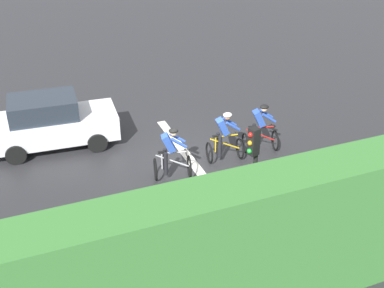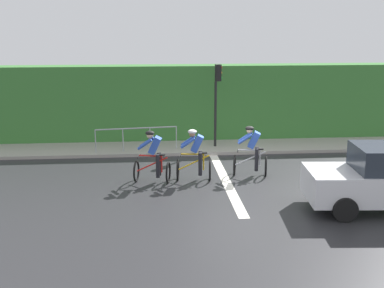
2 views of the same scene
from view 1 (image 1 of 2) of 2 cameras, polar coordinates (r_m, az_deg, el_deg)
name	(u,v)px [view 1 (image 1 of 2)]	position (r m, az deg, el deg)	size (l,w,h in m)	color
ground_plane	(191,170)	(15.35, -0.07, -2.99)	(80.00, 80.00, 0.00)	#28282B
sidewalk_kerb	(327,236)	(13.18, 15.29, -10.13)	(2.80, 23.75, 0.12)	#9E998E
stone_wall_low	(351,254)	(12.57, 17.78, -11.94)	(0.44, 23.75, 0.41)	gray
hedge_wall	(369,214)	(11.56, 19.73, -7.59)	(1.10, 23.75, 3.19)	#387533
road_marking_stop_line	(197,169)	(15.41, 0.59, -2.84)	(7.00, 0.30, 0.01)	silver
cyclist_lead	(260,129)	(16.12, 7.81, 1.68)	(0.89, 1.20, 1.66)	black
cyclist_second	(224,138)	(15.48, 3.69, 0.68)	(0.80, 1.15, 1.66)	black
cyclist_mid	(171,155)	(14.57, -2.45, -1.25)	(0.90, 1.20, 1.66)	black
car_white	(51,122)	(16.90, -15.87, 2.44)	(2.12, 4.22, 1.76)	silver
traffic_light_near_crossing	(253,172)	(11.21, 7.01, -3.21)	(0.25, 0.31, 3.34)	black
pedestrian_railing_kerbside	(345,185)	(13.91, 17.18, -4.49)	(0.43, 3.10, 1.03)	#999EA3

